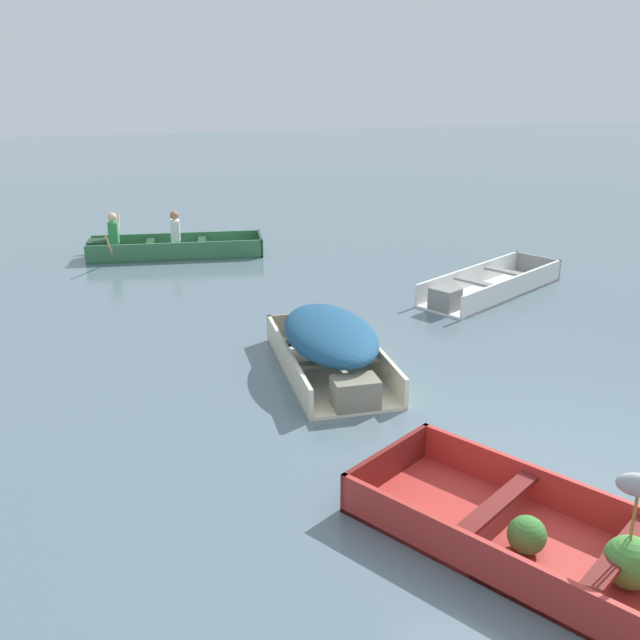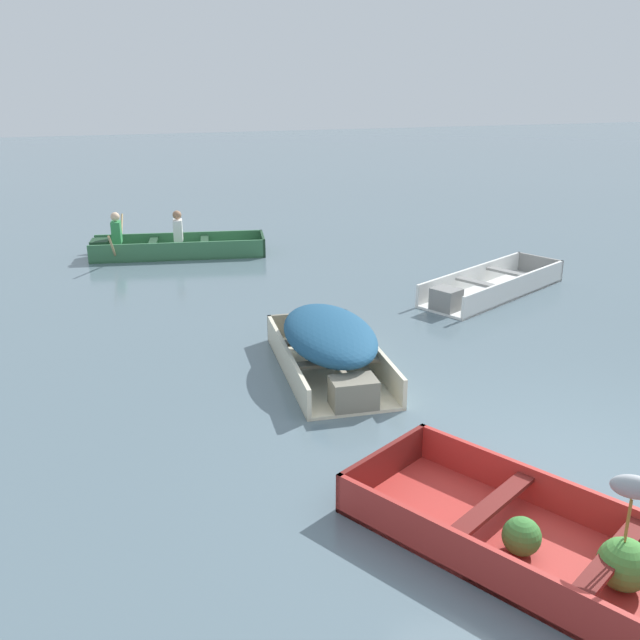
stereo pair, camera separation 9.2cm
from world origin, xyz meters
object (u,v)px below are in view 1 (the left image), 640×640
Objects in this scene: dinghy_red_foreground at (575,554)px; rowboat_green_with_crew at (165,247)px; skiff_cream_far_moored at (331,342)px; skiff_white_mid_moored at (487,287)px.

rowboat_green_with_crew reaches higher than dinghy_red_foreground.
dinghy_red_foreground is 1.32× the size of skiff_cream_far_moored.
skiff_white_mid_moored is 4.28m from skiff_cream_far_moored.
rowboat_green_with_crew is (-1.37, 6.74, -0.23)m from skiff_cream_far_moored.
skiff_white_mid_moored is at bearing 65.32° from dinghy_red_foreground.
rowboat_green_with_crew is (-4.95, 4.41, 0.05)m from skiff_white_mid_moored.
skiff_cream_far_moored is 6.88m from rowboat_green_with_crew.
skiff_white_mid_moored is 0.88× the size of rowboat_green_with_crew.
skiff_cream_far_moored is at bearing 98.20° from dinghy_red_foreground.
skiff_cream_far_moored is at bearing -78.52° from rowboat_green_with_crew.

